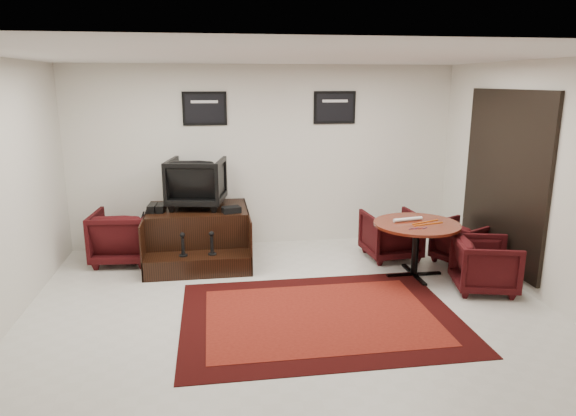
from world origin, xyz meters
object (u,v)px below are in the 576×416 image
(shine_chair, at_px, (196,180))
(table_chair_back, at_px, (391,232))
(meeting_table, at_px, (417,230))
(table_chair_window, at_px, (463,240))
(shine_podium, at_px, (199,236))
(table_chair_corner, at_px, (485,263))
(armchair_side, at_px, (123,234))

(shine_chair, xyz_separation_m, table_chair_back, (2.81, -0.52, -0.76))
(meeting_table, bearing_deg, table_chair_window, 23.74)
(shine_chair, distance_m, meeting_table, 3.19)
(shine_chair, distance_m, table_chair_back, 2.96)
(shine_podium, relative_size, table_chair_window, 2.19)
(shine_chair, height_order, table_chair_corner, shine_chair)
(shine_podium, relative_size, armchair_side, 1.78)
(shine_chair, bearing_deg, table_chair_back, -179.88)
(shine_podium, relative_size, meeting_table, 1.33)
(armchair_side, height_order, meeting_table, armchair_side)
(shine_chair, relative_size, armchair_side, 0.96)
(shine_chair, bearing_deg, meeting_table, 166.47)
(armchair_side, distance_m, meeting_table, 4.12)
(shine_chair, height_order, armchair_side, shine_chair)
(meeting_table, xyz_separation_m, table_chair_window, (0.87, 0.38, -0.30))
(armchair_side, distance_m, table_chair_corner, 4.94)
(shine_chair, xyz_separation_m, table_chair_window, (3.74, -0.91, -0.81))
(armchair_side, bearing_deg, table_chair_window, 175.72)
(shine_podium, distance_m, table_chair_window, 3.82)
(meeting_table, bearing_deg, armchair_side, 163.51)
(meeting_table, relative_size, table_chair_back, 1.46)
(table_chair_back, xyz_separation_m, table_chair_window, (0.93, -0.39, -0.04))
(table_chair_window, bearing_deg, shine_podium, 50.39)
(meeting_table, relative_size, table_chair_window, 1.65)
(table_chair_back, bearing_deg, shine_podium, -11.39)
(armchair_side, relative_size, table_chair_corner, 1.15)
(shine_podium, xyz_separation_m, armchair_side, (-1.07, 0.03, 0.07))
(shine_chair, relative_size, table_chair_corner, 1.11)
(shine_chair, height_order, table_chair_back, shine_chair)
(meeting_table, height_order, table_chair_window, meeting_table)
(meeting_table, distance_m, table_chair_back, 0.81)
(shine_chair, xyz_separation_m, armchair_side, (-1.07, -0.12, -0.73))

